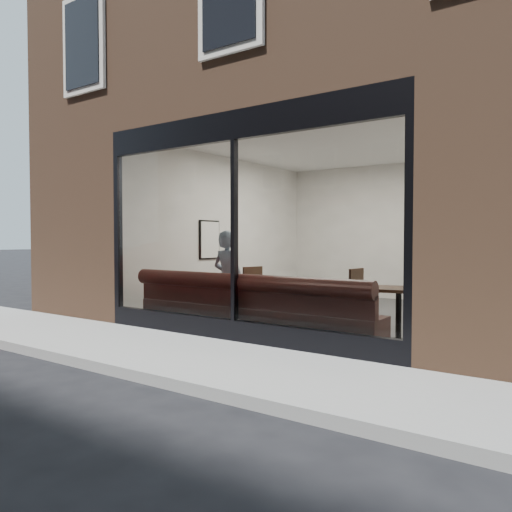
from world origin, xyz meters
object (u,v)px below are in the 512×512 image
Objects in this scene: person at (228,280)px; cafe_table_right at (399,289)px; cafe_chair_right at (346,311)px; cafe_chair_left at (246,306)px; cafe_table_left at (208,277)px; banquette at (251,321)px.

person is 2.32× the size of cafe_table_right.
cafe_table_right reaches higher than cafe_chair_right.
cafe_chair_right is at bearing -147.69° from cafe_chair_left.
cafe_table_right is 1.63× the size of cafe_chair_left.
cafe_table_left is 1.65× the size of cafe_chair_left.
cafe_table_left is (-1.67, 0.99, 0.52)m from banquette.
cafe_table_left is at bearing -32.59° from person.
cafe_table_right is 1.57m from cafe_chair_right.
person is at bearing 156.85° from banquette.
cafe_table_right is 2.96m from cafe_chair_left.
banquette is 1.56m from cafe_chair_left.
banquette is 1.86m from cafe_chair_right.
cafe_table_right is at bearing 23.67° from banquette.
cafe_table_left is 0.88m from cafe_chair_left.
person is at bearing 51.31° from cafe_chair_right.
cafe_chair_left is (-2.89, 0.38, -0.50)m from cafe_table_right.
cafe_table_left is 1.01× the size of cafe_table_right.
cafe_chair_left is 1.77m from cafe_chair_right.
person is 2.05m from cafe_chair_right.
cafe_table_left is at bearing 149.29° from banquette.
banquette is 2.14m from cafe_table_right.
banquette reaches higher than cafe_chair_left.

